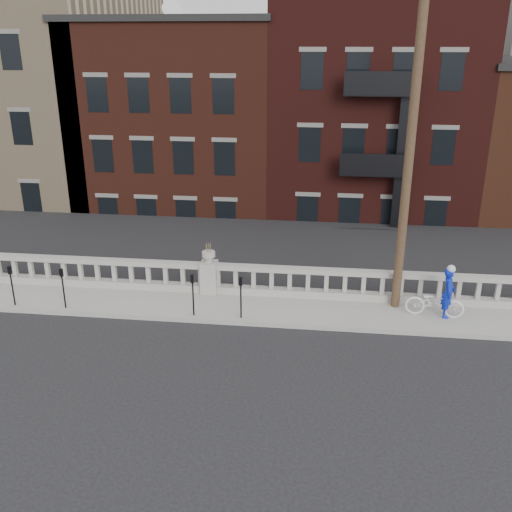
{
  "coord_description": "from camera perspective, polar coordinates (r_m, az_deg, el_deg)",
  "views": [
    {
      "loc": [
        3.73,
        -13.57,
        8.25
      ],
      "look_at": [
        1.69,
        3.2,
        1.82
      ],
      "focal_mm": 40.0,
      "sensor_mm": 36.0,
      "label": 1
    }
  ],
  "objects": [
    {
      "name": "utility_pole",
      "position": [
        17.6,
        15.13,
        10.27
      ],
      "size": [
        1.6,
        0.28,
        10.0
      ],
      "color": "#422D1E",
      "rests_on": "sidewalk"
    },
    {
      "name": "ground",
      "position": [
        16.31,
        -7.39,
        -9.74
      ],
      "size": [
        120.0,
        120.0,
        0.0
      ],
      "primitive_type": "plane",
      "color": "black",
      "rests_on": "ground"
    },
    {
      "name": "planter_pedestal",
      "position": [
        19.39,
        -4.71,
        -1.74
      ],
      "size": [
        0.55,
        0.55,
        1.76
      ],
      "color": "gray",
      "rests_on": "sidewalk"
    },
    {
      "name": "bicycle",
      "position": [
        18.59,
        17.45,
        -4.45
      ],
      "size": [
        1.83,
        0.82,
        0.93
      ],
      "primitive_type": "imported",
      "rotation": [
        0.0,
        0.0,
        1.46
      ],
      "color": "silver",
      "rests_on": "sidewalk"
    },
    {
      "name": "parking_meter_a",
      "position": [
        19.91,
        -23.27,
        -2.33
      ],
      "size": [
        0.1,
        0.09,
        1.36
      ],
      "color": "black",
      "rests_on": "sidewalk"
    },
    {
      "name": "balustrade",
      "position": [
        19.46,
        -4.69,
        -2.26
      ],
      "size": [
        28.0,
        0.34,
        1.03
      ],
      "color": "gray",
      "rests_on": "sidewalk"
    },
    {
      "name": "parking_meter_d",
      "position": [
        17.47,
        -1.53,
        -3.7
      ],
      "size": [
        0.1,
        0.09,
        1.36
      ],
      "color": "black",
      "rests_on": "sidewalk"
    },
    {
      "name": "lower_level",
      "position": [
        37.18,
        2.01,
        12.13
      ],
      "size": [
        80.0,
        44.0,
        20.8
      ],
      "color": "#605E59",
      "rests_on": "ground"
    },
    {
      "name": "parking_meter_c",
      "position": [
        17.74,
        -6.34,
        -3.44
      ],
      "size": [
        0.1,
        0.09,
        1.36
      ],
      "color": "black",
      "rests_on": "sidewalk"
    },
    {
      "name": "cyclist",
      "position": [
        18.55,
        18.66,
        -3.49
      ],
      "size": [
        0.49,
        0.65,
        1.61
      ],
      "primitive_type": "imported",
      "rotation": [
        0.0,
        0.0,
        1.39
      ],
      "color": "#0D23C5",
      "rests_on": "sidewalk"
    },
    {
      "name": "sidewalk",
      "position": [
        18.85,
        -5.21,
        -4.96
      ],
      "size": [
        32.0,
        2.2,
        0.15
      ],
      "primitive_type": "cube",
      "color": "gray",
      "rests_on": "ground"
    },
    {
      "name": "parking_meter_b",
      "position": [
        19.11,
        -18.77,
        -2.65
      ],
      "size": [
        0.1,
        0.09,
        1.36
      ],
      "color": "black",
      "rests_on": "sidewalk"
    }
  ]
}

